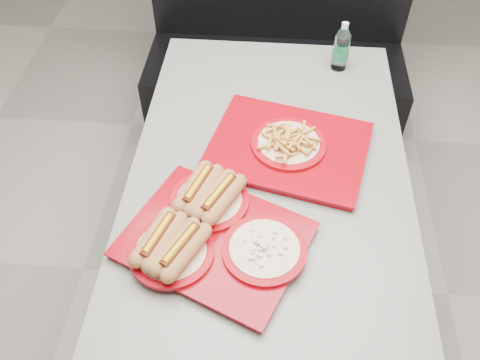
# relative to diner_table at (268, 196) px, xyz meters

# --- Properties ---
(ground) EXTENTS (6.00, 6.00, 0.00)m
(ground) POSITION_rel_diner_table_xyz_m (0.00, 0.00, -0.58)
(ground) COLOR #9D988D
(ground) RESTS_ON ground
(diner_table) EXTENTS (0.92, 1.42, 0.75)m
(diner_table) POSITION_rel_diner_table_xyz_m (0.00, 0.00, 0.00)
(diner_table) COLOR black
(diner_table) RESTS_ON ground
(booth_bench) EXTENTS (1.30, 0.57, 1.35)m
(booth_bench) POSITION_rel_diner_table_xyz_m (0.00, 1.09, -0.18)
(booth_bench) COLOR black
(booth_bench) RESTS_ON ground
(tray_near) EXTENTS (0.60, 0.54, 0.11)m
(tray_near) POSITION_rel_diner_table_xyz_m (-0.16, -0.32, 0.20)
(tray_near) COLOR #94040E
(tray_near) RESTS_ON diner_table
(tray_far) EXTENTS (0.59, 0.50, 0.10)m
(tray_far) POSITION_rel_diner_table_xyz_m (0.06, 0.06, 0.19)
(tray_far) COLOR #94040E
(tray_far) RESTS_ON diner_table
(water_bottle) EXTENTS (0.06, 0.06, 0.20)m
(water_bottle) POSITION_rel_diner_table_xyz_m (0.25, 0.55, 0.25)
(water_bottle) COLOR silver
(water_bottle) RESTS_ON diner_table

